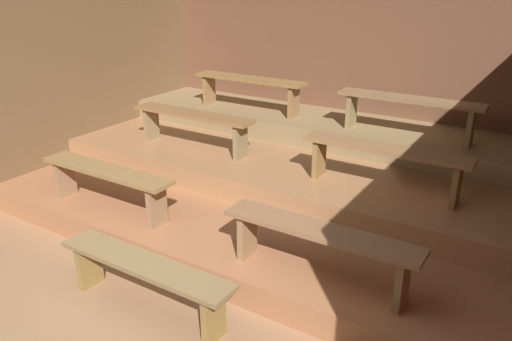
# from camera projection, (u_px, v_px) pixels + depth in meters

# --- Properties ---
(ground) EXTENTS (5.83, 4.89, 0.08)m
(ground) POSITION_uv_depth(u_px,v_px,m) (256.00, 227.00, 4.88)
(ground) COLOR #986F4D
(wall_back) EXTENTS (5.83, 0.06, 2.45)m
(wall_back) POSITION_uv_depth(u_px,v_px,m) (347.00, 66.00, 6.04)
(wall_back) COLOR brown
(wall_back) RESTS_ON ground
(wall_left) EXTENTS (0.06, 4.89, 2.45)m
(wall_left) POSITION_uv_depth(u_px,v_px,m) (67.00, 72.00, 5.67)
(wall_left) COLOR brown
(wall_left) RESTS_ON ground
(platform_lower) EXTENTS (5.03, 3.22, 0.23)m
(platform_lower) POSITION_uv_depth(u_px,v_px,m) (278.00, 197.00, 5.16)
(platform_lower) COLOR #A46842
(platform_lower) RESTS_ON ground
(platform_middle) EXTENTS (5.03, 2.18, 0.23)m
(platform_middle) POSITION_uv_depth(u_px,v_px,m) (302.00, 161.00, 5.49)
(platform_middle) COLOR #A37148
(platform_middle) RESTS_ON platform_lower
(platform_upper) EXTENTS (5.03, 0.99, 0.23)m
(platform_upper) POSITION_uv_depth(u_px,v_px,m) (326.00, 128.00, 5.87)
(platform_upper) COLOR #8F764E
(platform_upper) RESTS_ON platform_middle
(bench_floor_center) EXTENTS (1.43, 0.26, 0.41)m
(bench_floor_center) POSITION_uv_depth(u_px,v_px,m) (145.00, 273.00, 3.49)
(bench_floor_center) COLOR olive
(bench_floor_center) RESTS_ON ground
(bench_lower_left) EXTENTS (1.44, 0.26, 0.41)m
(bench_lower_left) POSITION_uv_depth(u_px,v_px,m) (106.00, 178.00, 4.52)
(bench_lower_left) COLOR olive
(bench_lower_left) RESTS_ON platform_lower
(bench_lower_right) EXTENTS (1.44, 0.26, 0.41)m
(bench_lower_right) POSITION_uv_depth(u_px,v_px,m) (319.00, 240.00, 3.46)
(bench_lower_right) COLOR #8C6141
(bench_lower_right) RESTS_ON platform_lower
(bench_middle_left) EXTENTS (1.49, 0.26, 0.41)m
(bench_middle_left) POSITION_uv_depth(u_px,v_px,m) (193.00, 121.00, 5.44)
(bench_middle_left) COLOR olive
(bench_middle_left) RESTS_ON platform_middle
(bench_middle_right) EXTENTS (1.49, 0.26, 0.41)m
(bench_middle_right) POSITION_uv_depth(u_px,v_px,m) (384.00, 157.00, 4.37)
(bench_middle_right) COLOR olive
(bench_middle_right) RESTS_ON platform_middle
(bench_upper_left) EXTENTS (1.48, 0.26, 0.41)m
(bench_upper_left) POSITION_uv_depth(u_px,v_px,m) (249.00, 85.00, 6.08)
(bench_upper_left) COLOR olive
(bench_upper_left) RESTS_ON platform_upper
(bench_upper_right) EXTENTS (1.48, 0.26, 0.41)m
(bench_upper_right) POSITION_uv_depth(u_px,v_px,m) (409.00, 106.00, 5.11)
(bench_upper_right) COLOR olive
(bench_upper_right) RESTS_ON platform_upper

